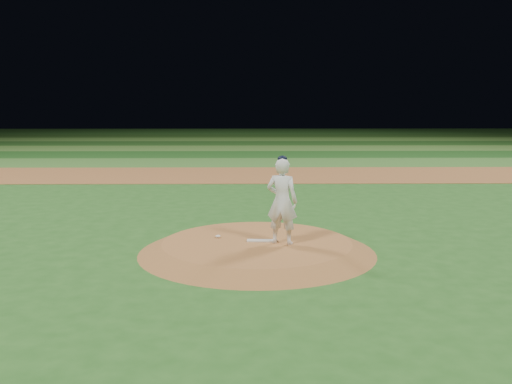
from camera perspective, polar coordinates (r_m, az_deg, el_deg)
ground at (r=13.36m, az=0.11°, el=-6.02°), size 120.00×120.00×0.00m
infield_dirt_band at (r=27.12m, az=-0.31°, el=1.73°), size 70.00×6.00×0.02m
outfield_stripe_0 at (r=32.58m, az=-0.38°, el=2.97°), size 70.00×5.00×0.02m
outfield_stripe_1 at (r=37.56m, az=-0.43°, el=3.78°), size 70.00×5.00×0.02m
outfield_stripe_2 at (r=42.54m, az=-0.46°, el=4.40°), size 70.00×5.00×0.02m
outfield_stripe_3 at (r=47.52m, az=-0.49°, el=4.90°), size 70.00×5.00×0.02m
outfield_stripe_4 at (r=52.51m, az=-0.51°, el=5.29°), size 70.00×5.00×0.02m
outfield_stripe_5 at (r=57.50m, az=-0.53°, el=5.62°), size 70.00×5.00×0.02m
pitchers_mound at (r=13.33m, az=0.11°, el=-5.51°), size 5.50×5.50×0.25m
pitching_rubber at (r=13.32m, az=0.57°, el=-4.88°), size 0.70×0.21×0.03m
rosin_bag at (r=13.70m, az=-3.82°, el=-4.44°), size 0.12×0.12×0.07m
pitcher_on_mound at (r=12.95m, az=2.62°, el=-0.88°), size 0.84×0.69×2.02m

